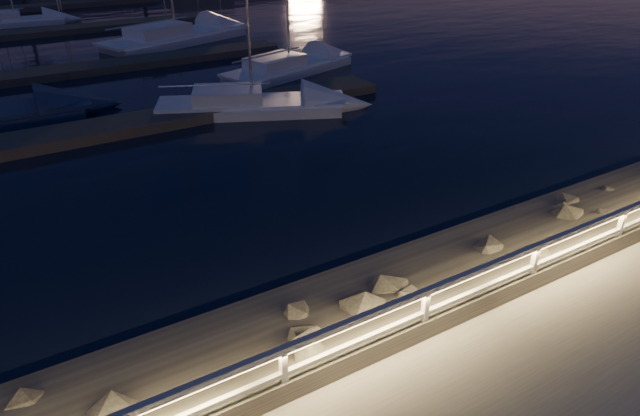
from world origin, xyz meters
The scene contains 8 objects.
ground centered at (0.00, 0.00, 0.00)m, with size 400.00×400.00×0.00m, color #ADA89C.
harbor_water centered at (0.00, 31.22, -0.97)m, with size 400.00×440.00×0.60m.
guard_rail centered at (-0.07, 0.00, 0.77)m, with size 44.11×0.12×1.06m.
floating_docks centered at (0.00, 32.50, -0.40)m, with size 22.00×36.00×0.40m.
sailboat_d centered at (9.00, 20.26, -0.19)m, with size 8.27×4.49×13.48m.
sailboat_h centered at (4.55, 15.53, -0.19)m, with size 8.14×5.35×13.47m.
sailboat_k centered at (-1.69, 42.91, -0.21)m, with size 7.15×2.63×11.89m.
sailboat_l centered at (6.34, 30.67, -0.13)m, with size 10.50×6.03×17.15m.
Camera 1 is at (-5.12, -6.24, 7.25)m, focal length 32.00 mm.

